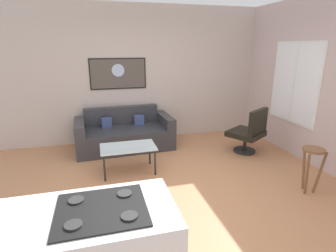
# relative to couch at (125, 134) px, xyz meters

# --- Properties ---
(ground) EXTENTS (6.40, 6.40, 0.04)m
(ground) POSITION_rel_couch_xyz_m (0.44, -1.92, -0.29)
(ground) COLOR #BB7C53
(back_wall) EXTENTS (6.40, 0.05, 2.80)m
(back_wall) POSITION_rel_couch_xyz_m (0.44, 0.50, 1.13)
(back_wall) COLOR beige
(back_wall) RESTS_ON ground
(right_wall) EXTENTS (0.05, 6.40, 2.80)m
(right_wall) POSITION_rel_couch_xyz_m (3.06, -1.62, 1.13)
(right_wall) COLOR #C4AEAA
(right_wall) RESTS_ON ground
(couch) EXTENTS (1.91, 0.98, 0.78)m
(couch) POSITION_rel_couch_xyz_m (0.00, 0.00, 0.00)
(couch) COLOR #2F3034
(couch) RESTS_ON ground
(coffee_table) EXTENTS (0.87, 0.52, 0.44)m
(coffee_table) POSITION_rel_couch_xyz_m (-0.06, -1.13, 0.13)
(coffee_table) COLOR silver
(coffee_table) RESTS_ON ground
(armchair) EXTENTS (0.81, 0.80, 0.88)m
(armchair) POSITION_rel_couch_xyz_m (2.26, -0.91, 0.15)
(armchair) COLOR black
(armchair) RESTS_ON ground
(bar_stool) EXTENTS (0.33, 0.32, 0.66)m
(bar_stool) POSITION_rel_couch_xyz_m (2.30, -2.41, 0.21)
(bar_stool) COLOR brown
(bar_stool) RESTS_ON ground
(wall_painting) EXTENTS (1.14, 0.03, 0.63)m
(wall_painting) POSITION_rel_couch_xyz_m (-0.03, 0.46, 1.16)
(wall_painting) COLOR black
(window) EXTENTS (0.03, 1.21, 1.47)m
(window) POSITION_rel_couch_xyz_m (3.03, -1.02, 1.06)
(window) COLOR silver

